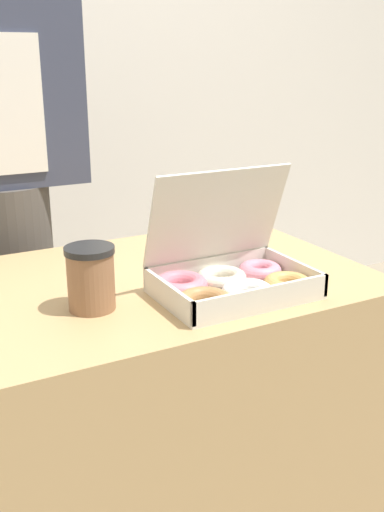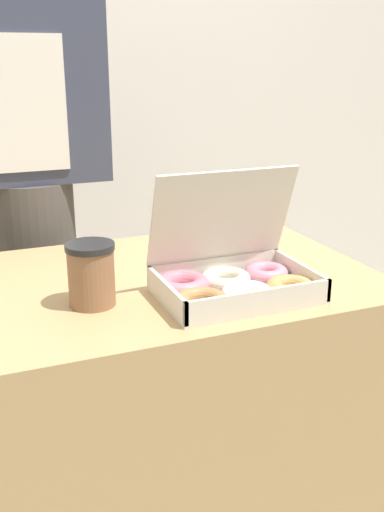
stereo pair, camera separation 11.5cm
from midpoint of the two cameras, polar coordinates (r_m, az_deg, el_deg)
The scene contains 4 objects.
table at distance 1.47m, azimuth -6.17°, elevation -15.12°, with size 0.96×0.63×0.70m.
donut_box at distance 1.20m, azimuth 0.88°, elevation -2.13°, with size 0.33×0.24×0.25m.
coffee_cup at distance 1.15m, azimuth -12.45°, elevation -2.10°, with size 0.09×0.09×0.12m.
person_customer at distance 1.72m, azimuth -19.36°, elevation 6.67°, with size 0.43×0.24×1.58m.
Camera 1 is at (-0.50, -1.12, 1.16)m, focal length 42.00 mm.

